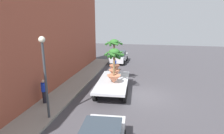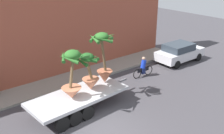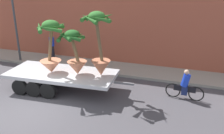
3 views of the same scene
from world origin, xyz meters
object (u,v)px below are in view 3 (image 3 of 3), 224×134
(flatbed_trailer, at_px, (58,76))
(street_lamp, at_px, (14,16))
(cyclist, at_px, (185,86))
(potted_palm_middle, at_px, (51,49))
(potted_palm_front, at_px, (75,54))
(pedestrian_near_gate, at_px, (52,45))
(potted_palm_rear, at_px, (99,46))

(flatbed_trailer, relative_size, street_lamp, 1.39)
(cyclist, bearing_deg, flatbed_trailer, -171.11)
(potted_palm_middle, height_order, potted_palm_front, potted_palm_middle)
(flatbed_trailer, bearing_deg, pedestrian_near_gate, 124.74)
(potted_palm_middle, relative_size, pedestrian_near_gate, 1.58)
(potted_palm_middle, distance_m, street_lamp, 5.62)
(potted_palm_rear, relative_size, potted_palm_middle, 1.17)
(pedestrian_near_gate, bearing_deg, potted_palm_middle, -57.68)
(potted_palm_rear, height_order, street_lamp, street_lamp)
(potted_palm_front, bearing_deg, potted_palm_rear, 11.51)
(potted_palm_front, bearing_deg, pedestrian_near_gate, 133.62)
(flatbed_trailer, xyz_separation_m, potted_palm_front, (1.06, 0.05, 1.27))
(cyclist, relative_size, pedestrian_near_gate, 1.08)
(potted_palm_front, xyz_separation_m, pedestrian_near_gate, (-4.01, 4.21, -0.99))
(potted_palm_front, relative_size, pedestrian_near_gate, 1.32)
(potted_palm_rear, bearing_deg, cyclist, 9.70)
(street_lamp, bearing_deg, pedestrian_near_gate, 36.42)
(flatbed_trailer, relative_size, potted_palm_middle, 2.47)
(flatbed_trailer, bearing_deg, potted_palm_front, 2.63)
(cyclist, xyz_separation_m, pedestrian_near_gate, (-9.36, 3.26, 0.37))
(potted_palm_front, relative_size, street_lamp, 0.47)
(flatbed_trailer, distance_m, potted_palm_front, 1.65)
(potted_palm_front, bearing_deg, potted_palm_middle, -170.39)
(potted_palm_rear, bearing_deg, potted_palm_front, -168.49)
(flatbed_trailer, relative_size, potted_palm_front, 2.97)
(pedestrian_near_gate, xyz_separation_m, street_lamp, (-1.79, -1.32, 2.19))
(potted_palm_middle, distance_m, potted_palm_front, 1.25)
(flatbed_trailer, height_order, potted_palm_middle, potted_palm_middle)
(cyclist, bearing_deg, street_lamp, 170.12)
(flatbed_trailer, distance_m, street_lamp, 6.10)
(potted_palm_middle, distance_m, cyclist, 6.84)
(potted_palm_rear, xyz_separation_m, potted_palm_front, (-1.21, -0.25, -0.43))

